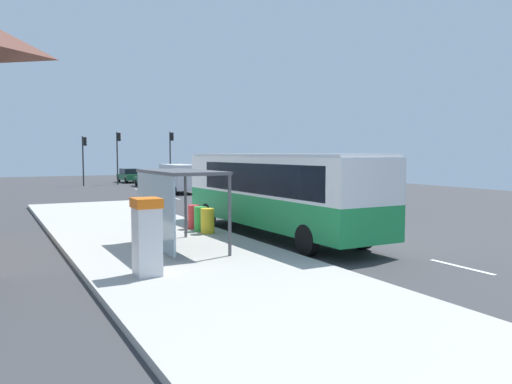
{
  "coord_description": "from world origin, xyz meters",
  "views": [
    {
      "loc": [
        -11.57,
        -15.92,
        3.23
      ],
      "look_at": [
        -1.0,
        4.12,
        1.5
      ],
      "focal_mm": 35.89,
      "sensor_mm": 36.0,
      "label": 1
    }
  ],
  "objects": [
    {
      "name": "ground_plane",
      "position": [
        0.0,
        14.0,
        -0.02
      ],
      "size": [
        56.0,
        92.0,
        0.04
      ],
      "primitive_type": "cube",
      "color": "#38383A"
    },
    {
      "name": "sidewalk_platform",
      "position": [
        -6.4,
        2.0,
        0.09
      ],
      "size": [
        6.2,
        30.0,
        0.18
      ],
      "primitive_type": "cube",
      "color": "#ADAAA3",
      "rests_on": "ground"
    },
    {
      "name": "lane_stripe_seg_0",
      "position": [
        0.25,
        -6.0,
        0.01
      ],
      "size": [
        0.16,
        2.2,
        0.01
      ],
      "primitive_type": "cube",
      "color": "silver",
      "rests_on": "ground"
    },
    {
      "name": "lane_stripe_seg_1",
      "position": [
        0.25,
        -1.0,
        0.01
      ],
      "size": [
        0.16,
        2.2,
        0.01
      ],
      "primitive_type": "cube",
      "color": "silver",
      "rests_on": "ground"
    },
    {
      "name": "lane_stripe_seg_2",
      "position": [
        0.25,
        4.0,
        0.01
      ],
      "size": [
        0.16,
        2.2,
        0.01
      ],
      "primitive_type": "cube",
      "color": "silver",
      "rests_on": "ground"
    },
    {
      "name": "lane_stripe_seg_3",
      "position": [
        0.25,
        9.0,
        0.01
      ],
      "size": [
        0.16,
        2.2,
        0.01
      ],
      "primitive_type": "cube",
      "color": "silver",
      "rests_on": "ground"
    },
    {
      "name": "lane_stripe_seg_4",
      "position": [
        0.25,
        14.0,
        0.01
      ],
      "size": [
        0.16,
        2.2,
        0.01
      ],
      "primitive_type": "cube",
      "color": "silver",
      "rests_on": "ground"
    },
    {
      "name": "lane_stripe_seg_5",
      "position": [
        0.25,
        19.0,
        0.01
      ],
      "size": [
        0.16,
        2.2,
        0.01
      ],
      "primitive_type": "cube",
      "color": "silver",
      "rests_on": "ground"
    },
    {
      "name": "lane_stripe_seg_6",
      "position": [
        0.25,
        24.0,
        0.01
      ],
      "size": [
        0.16,
        2.2,
        0.01
      ],
      "primitive_type": "cube",
      "color": "silver",
      "rests_on": "ground"
    },
    {
      "name": "lane_stripe_seg_7",
      "position": [
        0.25,
        29.0,
        0.01
      ],
      "size": [
        0.16,
        2.2,
        0.01
      ],
      "primitive_type": "cube",
      "color": "silver",
      "rests_on": "ground"
    },
    {
      "name": "bus",
      "position": [
        -1.71,
        1.14,
        1.84
      ],
      "size": [
        2.78,
        11.07,
        3.21
      ],
      "color": "#1E8C47",
      "rests_on": "ground"
    },
    {
      "name": "white_van",
      "position": [
        2.2,
        23.39,
        1.34
      ],
      "size": [
        2.16,
        5.26,
        2.3
      ],
      "color": "silver",
      "rests_on": "ground"
    },
    {
      "name": "sedan_near",
      "position": [
        2.3,
        32.57,
        0.79
      ],
      "size": [
        1.93,
        4.44,
        1.52
      ],
      "color": "#195933",
      "rests_on": "ground"
    },
    {
      "name": "sedan_far",
      "position": [
        2.3,
        40.11,
        0.79
      ],
      "size": [
        1.95,
        4.45,
        1.52
      ],
      "color": "#195933",
      "rests_on": "ground"
    },
    {
      "name": "ticket_machine",
      "position": [
        -8.1,
        -3.52,
        1.17
      ],
      "size": [
        0.66,
        0.76,
        1.94
      ],
      "color": "silver",
      "rests_on": "sidewalk_platform"
    },
    {
      "name": "recycling_bin_yellow",
      "position": [
        -4.2,
        2.01,
        0.66
      ],
      "size": [
        0.52,
        0.52,
        0.95
      ],
      "primitive_type": "cylinder",
      "color": "yellow",
      "rests_on": "sidewalk_platform"
    },
    {
      "name": "recycling_bin_green",
      "position": [
        -4.2,
        2.71,
        0.66
      ],
      "size": [
        0.52,
        0.52,
        0.95
      ],
      "primitive_type": "cylinder",
      "color": "green",
      "rests_on": "sidewalk_platform"
    },
    {
      "name": "recycling_bin_red",
      "position": [
        -4.2,
        3.41,
        0.66
      ],
      "size": [
        0.52,
        0.52,
        0.95
      ],
      "primitive_type": "cylinder",
      "color": "red",
      "rests_on": "sidewalk_platform"
    },
    {
      "name": "traffic_light_near_side",
      "position": [
        5.49,
        35.44,
        3.58
      ],
      "size": [
        0.49,
        0.28,
        5.43
      ],
      "color": "#2D2D2D",
      "rests_on": "ground"
    },
    {
      "name": "traffic_light_far_side",
      "position": [
        -3.1,
        36.24,
        3.24
      ],
      "size": [
        0.49,
        0.28,
        4.86
      ],
      "color": "#2D2D2D",
      "rests_on": "ground"
    },
    {
      "name": "traffic_light_median",
      "position": [
        0.4,
        37.04,
        3.55
      ],
      "size": [
        0.49,
        0.28,
        5.37
      ],
      "color": "#2D2D2D",
      "rests_on": "ground"
    },
    {
      "name": "bus_shelter",
      "position": [
        -6.41,
        -0.37,
        2.1
      ],
      "size": [
        1.8,
        4.0,
        2.5
      ],
      "color": "#4C4C51",
      "rests_on": "sidewalk_platform"
    }
  ]
}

